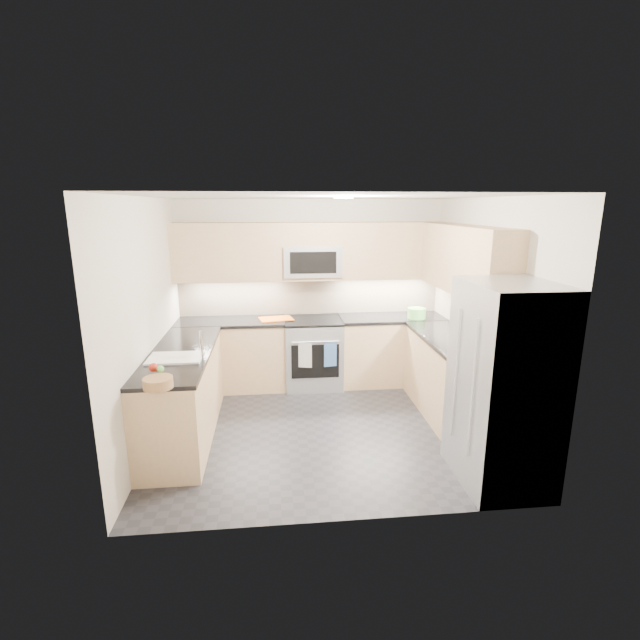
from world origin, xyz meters
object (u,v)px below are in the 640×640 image
at_px(microwave, 312,261).
at_px(utensil_bowl, 417,313).
at_px(gas_range, 313,353).
at_px(cutting_board, 276,319).
at_px(refrigerator, 504,385).
at_px(fruit_basket, 158,383).

height_order(microwave, utensil_bowl, microwave).
distance_m(gas_range, cutting_board, 0.69).
height_order(microwave, refrigerator, microwave).
relative_size(gas_range, utensil_bowl, 3.77).
height_order(refrigerator, utensil_bowl, refrigerator).
bearing_deg(microwave, cutting_board, -167.47).
height_order(gas_range, cutting_board, cutting_board).
bearing_deg(gas_range, utensil_bowl, -4.60).
xyz_separation_m(microwave, utensil_bowl, (1.39, -0.24, -0.69)).
relative_size(gas_range, refrigerator, 0.51).
height_order(gas_range, microwave, microwave).
relative_size(gas_range, fruit_basket, 3.74).
bearing_deg(refrigerator, microwave, 119.62).
relative_size(refrigerator, cutting_board, 4.19).
xyz_separation_m(gas_range, cutting_board, (-0.49, 0.02, 0.49)).
xyz_separation_m(cutting_board, fruit_basket, (-1.00, -2.30, 0.04)).
distance_m(gas_range, microwave, 1.25).
relative_size(microwave, cutting_board, 1.77).
bearing_deg(utensil_bowl, cutting_board, 176.11).
bearing_deg(cutting_board, utensil_bowl, -3.89).
distance_m(microwave, utensil_bowl, 1.57).
distance_m(microwave, fruit_basket, 2.92).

